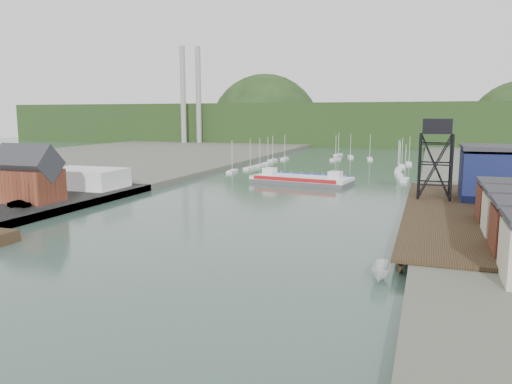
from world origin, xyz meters
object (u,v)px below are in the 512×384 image
Objects in this scene: lift_tower at (437,131)px; motorboat at (381,271)px; harbor_building at (28,179)px; chain_ferry at (301,180)px.

lift_tower reaches higher than motorboat.
harbor_building is at bearing -160.02° from lift_tower.
lift_tower reaches higher than harbor_building.
chain_ferry is (42.66, 54.98, -4.96)m from harbor_building.
lift_tower is 52.10m from motorboat.
harbor_building reaches higher than chain_ferry.
motorboat is at bearing -16.95° from harbor_building.
lift_tower is 0.56× the size of chain_ferry.
motorboat is at bearing -60.85° from chain_ferry.
lift_tower is at bearing -29.35° from chain_ferry.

